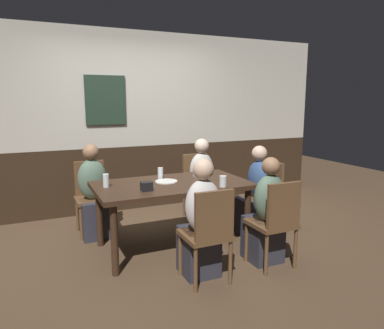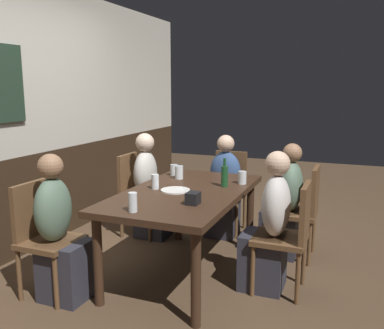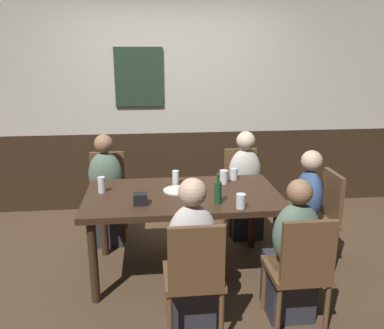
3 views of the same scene
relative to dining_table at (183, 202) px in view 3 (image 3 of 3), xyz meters
The scene contains 21 objects.
ground_plane 0.66m from the dining_table, ahead, with size 12.00×12.00×0.00m, color #4C3826.
wall_back 1.77m from the dining_table, 90.09° to the left, with size 6.40×0.13×2.60m.
dining_table is the anchor object (origin of this frame).
chair_right_near 1.15m from the dining_table, 50.44° to the right, with size 0.40×0.40×0.88m.
chair_left_far 1.15m from the dining_table, 129.56° to the left, with size 0.40×0.40×0.88m.
chair_right_far 1.15m from the dining_table, 50.44° to the left, with size 0.40×0.40×0.88m.
chair_head_east 1.25m from the dining_table, ahead, with size 0.40×0.40×0.88m.
chair_mid_near 0.89m from the dining_table, 90.00° to the right, with size 0.40×0.40×0.88m.
person_right_near 1.04m from the dining_table, 44.52° to the right, with size 0.34×0.37×1.09m.
person_left_far 1.04m from the dining_table, 135.43° to the left, with size 0.34×0.37×1.12m.
person_right_far 1.04m from the dining_table, 44.58° to the left, with size 0.34×0.37×1.12m.
person_head_east 1.10m from the dining_table, ahead, with size 0.37×0.34×1.09m.
person_mid_near 0.74m from the dining_table, 90.00° to the right, with size 0.34×0.37×1.12m.
tumbler_water 0.48m from the dining_table, 29.86° to the left, with size 0.08×0.08×0.12m.
pint_glass_pale 0.58m from the dining_table, 42.28° to the right, with size 0.07×0.07×0.12m.
tumbler_short 0.71m from the dining_table, behind, with size 0.06×0.06×0.14m.
highball_clear 0.63m from the dining_table, 32.80° to the left, with size 0.07×0.07×0.11m.
beer_glass_half 0.29m from the dining_table, 99.32° to the left, with size 0.06×0.06×0.13m.
beer_bottle_green 0.41m from the dining_table, 45.65° to the right, with size 0.06×0.06×0.25m.
plate_white_large 0.12m from the dining_table, 120.55° to the left, with size 0.24×0.24×0.01m, color white.
condiment_caddy 0.43m from the dining_table, 148.73° to the right, with size 0.11×0.09×0.09m, color black.
Camera 3 is at (-0.27, -3.20, 1.91)m, focal length 37.37 mm.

